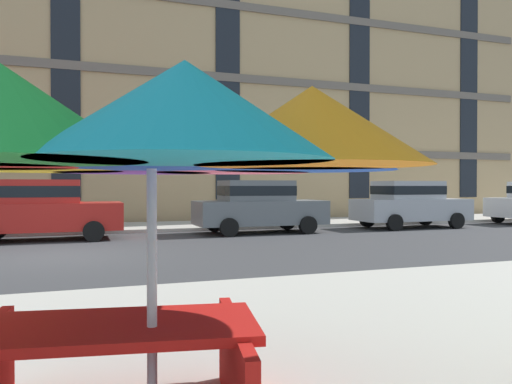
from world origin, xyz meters
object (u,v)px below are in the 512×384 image
sedan_gray (259,205)px  sedan_silver (410,203)px  patio_umbrella (152,134)px  picnic_table (108,370)px  sedan_red (42,208)px

sedan_gray → sedan_silver: bearing=0.0°
patio_umbrella → sedan_gray: bearing=67.5°
sedan_silver → patio_umbrella: bearing=-131.9°
sedan_gray → picnic_table: sedan_gray is taller
sedan_silver → picnic_table: (-11.63, -12.55, -0.46)m
patio_umbrella → picnic_table: (-0.25, 0.15, -1.42)m
sedan_gray → patio_umbrella: size_ratio=1.39×
picnic_table → sedan_silver: bearing=47.2°
sedan_silver → patio_umbrella: size_ratio=1.39×
patio_umbrella → sedan_silver: bearing=48.1°
sedan_red → sedan_gray: bearing=0.0°
sedan_gray → patio_umbrella: (-5.26, -12.70, 0.96)m
sedan_red → patio_umbrella: 12.82m
sedan_red → patio_umbrella: bearing=-83.3°
sedan_red → sedan_gray: size_ratio=1.00×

